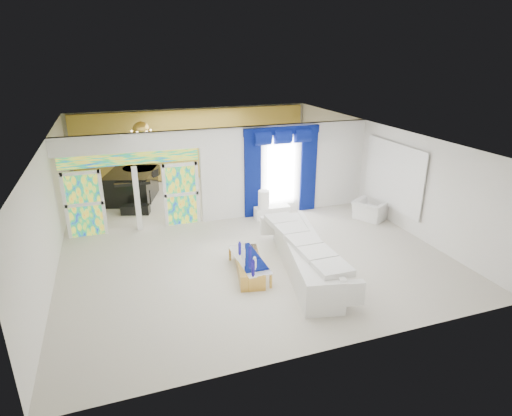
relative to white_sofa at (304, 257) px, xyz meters
name	(u,v)px	position (x,y,z in m)	size (l,w,h in m)	color
floor	(234,229)	(-0.92, 3.07, -0.39)	(12.00, 12.00, 0.00)	#B7AF9E
dividing_wall	(287,169)	(1.23, 4.07, 1.11)	(5.70, 0.18, 3.00)	white
dividing_header	(129,143)	(-3.77, 4.07, 2.34)	(4.30, 0.18, 0.55)	white
stained_panel_left	(84,204)	(-5.20, 4.07, 0.61)	(0.95, 0.04, 2.00)	#994C3F
stained_panel_right	(181,194)	(-2.35, 4.07, 0.61)	(0.95, 0.04, 2.00)	#994C3F
stained_transom	(130,159)	(-3.77, 4.07, 1.86)	(4.00, 0.05, 0.35)	#994C3F
window_pane	(281,172)	(0.98, 3.97, 1.06)	(1.00, 0.02, 2.30)	white
blue_drape_left	(253,176)	(-0.02, 3.94, 1.01)	(0.55, 0.10, 2.80)	#040C4C
blue_drape_right	(308,171)	(1.98, 3.94, 1.01)	(0.55, 0.10, 2.80)	#040C4C
blue_pelmet	(282,131)	(0.98, 3.94, 2.43)	(2.60, 0.12, 0.25)	#040C4C
wall_mirror	(393,176)	(4.02, 2.07, 1.16)	(0.04, 2.70, 1.90)	white
gold_curtains	(195,144)	(-0.92, 8.97, 1.11)	(9.70, 0.12, 2.90)	#B98E2C
white_sofa	(304,257)	(0.00, 0.00, 0.00)	(0.87, 4.06, 0.77)	white
coffee_table	(249,266)	(-1.35, 0.30, -0.19)	(0.59, 1.76, 0.39)	gold
console_table	(272,212)	(0.54, 3.60, -0.19)	(1.17, 0.37, 0.39)	white
table_lamp	(264,199)	(0.24, 3.60, 0.29)	(0.36, 0.36, 0.58)	white
armchair	(370,210)	(3.52, 2.43, -0.07)	(0.96, 0.84, 0.63)	white
grand_piano	(131,186)	(-3.72, 7.06, 0.14)	(1.58, 2.07, 1.05)	black
piano_bench	(136,209)	(-3.72, 5.46, -0.23)	(0.94, 0.37, 0.31)	black
tv_console	(79,202)	(-5.51, 6.14, 0.00)	(0.53, 0.48, 0.77)	tan
chandelier	(141,130)	(-3.22, 6.47, 2.26)	(0.60, 0.60, 0.60)	gold
decanters	(248,256)	(-1.36, 0.32, 0.10)	(0.21, 1.20, 0.29)	white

